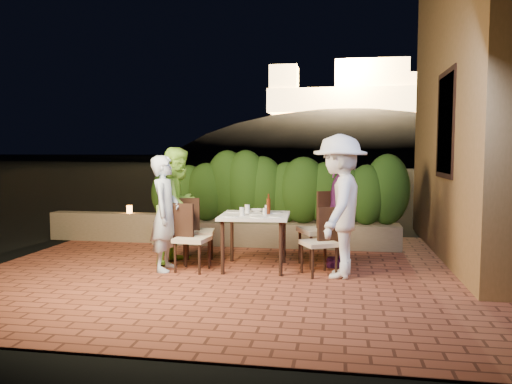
% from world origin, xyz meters
% --- Properties ---
extents(ground, '(400.00, 400.00, 0.00)m').
position_xyz_m(ground, '(0.00, 0.00, -0.02)').
color(ground, black).
rests_on(ground, ground).
extents(terrace_floor, '(7.00, 6.00, 0.15)m').
position_xyz_m(terrace_floor, '(0.00, 0.50, -0.07)').
color(terrace_floor, brown).
rests_on(terrace_floor, ground).
extents(building_wall, '(1.60, 5.00, 5.00)m').
position_xyz_m(building_wall, '(3.60, 2.00, 2.50)').
color(building_wall, olive).
rests_on(building_wall, ground).
extents(window_pane, '(0.08, 1.00, 1.40)m').
position_xyz_m(window_pane, '(2.82, 1.50, 2.00)').
color(window_pane, black).
rests_on(window_pane, building_wall).
extents(window_frame, '(0.06, 1.15, 1.55)m').
position_xyz_m(window_frame, '(2.81, 1.50, 2.00)').
color(window_frame, black).
rests_on(window_frame, building_wall).
extents(planter, '(4.20, 0.55, 0.40)m').
position_xyz_m(planter, '(0.20, 2.30, 0.20)').
color(planter, '#726249').
rests_on(planter, ground).
extents(hedge, '(4.00, 0.70, 1.10)m').
position_xyz_m(hedge, '(0.20, 2.30, 0.95)').
color(hedge, '#1D3B10').
rests_on(hedge, planter).
extents(parapet, '(2.20, 0.30, 0.50)m').
position_xyz_m(parapet, '(-2.80, 2.30, 0.25)').
color(parapet, '#726249').
rests_on(parapet, ground).
extents(hill, '(52.00, 40.00, 22.00)m').
position_xyz_m(hill, '(2.00, 60.00, -4.00)').
color(hill, black).
rests_on(hill, ground).
extents(fortress, '(26.00, 8.00, 8.00)m').
position_xyz_m(fortress, '(2.00, 60.00, 10.50)').
color(fortress, '#FFCC7A').
rests_on(fortress, hill).
extents(dining_table, '(0.98, 0.98, 0.75)m').
position_xyz_m(dining_table, '(0.15, 0.59, 0.38)').
color(dining_table, white).
rests_on(dining_table, ground).
extents(plate_nw, '(0.20, 0.20, 0.01)m').
position_xyz_m(plate_nw, '(-0.13, 0.32, 0.76)').
color(plate_nw, white).
rests_on(plate_nw, dining_table).
extents(plate_sw, '(0.23, 0.23, 0.01)m').
position_xyz_m(plate_sw, '(-0.17, 0.78, 0.76)').
color(plate_sw, white).
rests_on(plate_sw, dining_table).
extents(plate_ne, '(0.22, 0.22, 0.01)m').
position_xyz_m(plate_ne, '(0.46, 0.40, 0.76)').
color(plate_ne, white).
rests_on(plate_ne, dining_table).
extents(plate_se, '(0.24, 0.24, 0.01)m').
position_xyz_m(plate_se, '(0.38, 0.83, 0.76)').
color(plate_se, white).
rests_on(plate_se, dining_table).
extents(plate_centre, '(0.23, 0.23, 0.01)m').
position_xyz_m(plate_centre, '(0.17, 0.60, 0.76)').
color(plate_centre, white).
rests_on(plate_centre, dining_table).
extents(plate_front, '(0.24, 0.24, 0.01)m').
position_xyz_m(plate_front, '(0.26, 0.32, 0.76)').
color(plate_front, white).
rests_on(plate_front, dining_table).
extents(glass_nw, '(0.07, 0.07, 0.11)m').
position_xyz_m(glass_nw, '(0.01, 0.44, 0.81)').
color(glass_nw, silver).
rests_on(glass_nw, dining_table).
extents(glass_sw, '(0.07, 0.07, 0.12)m').
position_xyz_m(glass_sw, '(0.02, 0.73, 0.81)').
color(glass_sw, silver).
rests_on(glass_sw, dining_table).
extents(glass_ne, '(0.06, 0.06, 0.10)m').
position_xyz_m(glass_ne, '(0.30, 0.52, 0.80)').
color(glass_ne, silver).
rests_on(glass_ne, dining_table).
extents(glass_se, '(0.07, 0.07, 0.11)m').
position_xyz_m(glass_se, '(0.30, 0.77, 0.81)').
color(glass_se, silver).
rests_on(glass_se, dining_table).
extents(beer_bottle, '(0.05, 0.05, 0.28)m').
position_xyz_m(beer_bottle, '(0.33, 0.68, 0.89)').
color(beer_bottle, '#481B0C').
rests_on(beer_bottle, dining_table).
extents(bowl, '(0.21, 0.21, 0.04)m').
position_xyz_m(bowl, '(0.13, 0.87, 0.77)').
color(bowl, white).
rests_on(bowl, dining_table).
extents(chair_left_front, '(0.47, 0.47, 0.91)m').
position_xyz_m(chair_left_front, '(-0.65, 0.31, 0.46)').
color(chair_left_front, black).
rests_on(chair_left_front, ground).
extents(chair_left_back, '(0.51, 0.51, 0.94)m').
position_xyz_m(chair_left_back, '(-0.71, 0.79, 0.47)').
color(chair_left_back, black).
rests_on(chair_left_back, ground).
extents(chair_right_front, '(0.55, 0.55, 0.88)m').
position_xyz_m(chair_right_front, '(1.04, 0.36, 0.44)').
color(chair_right_front, black).
rests_on(chair_right_front, ground).
extents(chair_right_back, '(0.66, 0.66, 1.05)m').
position_xyz_m(chair_right_back, '(1.01, 0.91, 0.53)').
color(chair_right_back, black).
rests_on(chair_right_back, ground).
extents(diner_blue, '(0.39, 0.58, 1.56)m').
position_xyz_m(diner_blue, '(-1.02, 0.29, 0.78)').
color(diner_blue, silver).
rests_on(diner_blue, ground).
extents(diner_green, '(0.79, 0.93, 1.67)m').
position_xyz_m(diner_green, '(-1.00, 0.78, 0.83)').
color(diner_green, '#95E046').
rests_on(diner_green, ground).
extents(diner_white, '(0.86, 1.28, 1.83)m').
position_xyz_m(diner_white, '(1.30, 0.34, 0.91)').
color(diner_white, white).
rests_on(diner_white, ground).
extents(diner_purple, '(0.40, 0.95, 1.63)m').
position_xyz_m(diner_purple, '(1.32, 0.94, 0.81)').
color(diner_purple, '#64246D').
rests_on(diner_purple, ground).
extents(parapet_lamp, '(0.10, 0.10, 0.14)m').
position_xyz_m(parapet_lamp, '(-2.43, 2.30, 0.57)').
color(parapet_lamp, orange).
rests_on(parapet_lamp, parapet).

